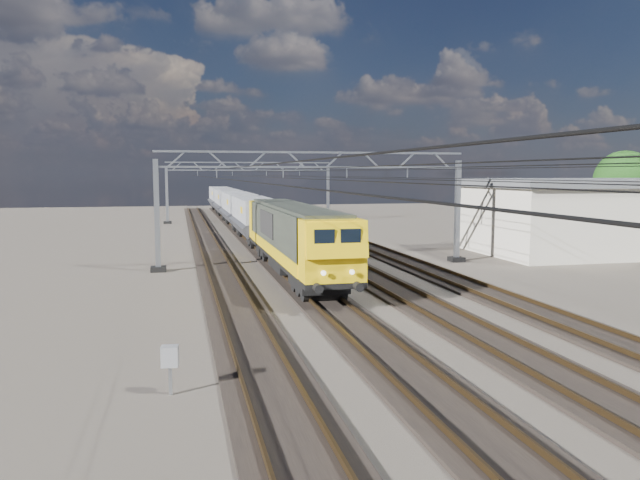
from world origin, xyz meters
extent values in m
plane|color=#2A2620|center=(0.00, 0.00, 0.00)|extent=(160.00, 160.00, 0.00)
cube|color=black|center=(-6.00, 0.00, 0.06)|extent=(2.60, 140.00, 0.12)
cube|color=#4F3A1F|center=(-6.72, 0.00, 0.22)|extent=(0.08, 140.00, 0.16)
cube|color=#4F3A1F|center=(-5.28, 0.00, 0.22)|extent=(0.08, 140.00, 0.16)
cube|color=black|center=(-2.00, 0.00, 0.06)|extent=(2.60, 140.00, 0.12)
cube|color=#4F3A1F|center=(-2.72, 0.00, 0.22)|extent=(0.08, 140.00, 0.16)
cube|color=#4F3A1F|center=(-1.28, 0.00, 0.22)|extent=(0.08, 140.00, 0.16)
cube|color=black|center=(2.00, 0.00, 0.06)|extent=(2.60, 140.00, 0.12)
cube|color=#4F3A1F|center=(1.28, 0.00, 0.22)|extent=(0.08, 140.00, 0.16)
cube|color=#4F3A1F|center=(2.72, 0.00, 0.22)|extent=(0.08, 140.00, 0.16)
cube|color=black|center=(6.00, 0.00, 0.06)|extent=(2.60, 140.00, 0.12)
cube|color=#4F3A1F|center=(5.28, 0.00, 0.22)|extent=(0.08, 140.00, 0.16)
cube|color=#4F3A1F|center=(6.72, 0.00, 0.22)|extent=(0.08, 140.00, 0.16)
cube|color=#949AA2|center=(-9.50, 4.00, 3.30)|extent=(0.30, 0.30, 6.60)
cube|color=#949AA2|center=(9.50, 4.00, 3.30)|extent=(0.30, 0.30, 6.60)
cube|color=black|center=(-9.50, 4.00, 0.15)|extent=(0.90, 0.90, 0.30)
cube|color=black|center=(9.50, 4.00, 0.15)|extent=(0.90, 0.90, 0.30)
cube|color=#949AA2|center=(0.00, 4.00, 7.05)|extent=(19.30, 0.18, 0.12)
cube|color=#949AA2|center=(0.00, 4.00, 6.15)|extent=(19.30, 0.18, 0.12)
cube|color=#949AA2|center=(-8.31, 4.00, 6.60)|extent=(1.03, 0.10, 0.94)
cube|color=#949AA2|center=(-5.94, 4.00, 6.60)|extent=(1.03, 0.10, 0.94)
cube|color=#949AA2|center=(-3.56, 4.00, 6.60)|extent=(1.03, 0.10, 0.94)
cube|color=#949AA2|center=(-1.19, 4.00, 6.60)|extent=(1.03, 0.10, 0.94)
cube|color=#949AA2|center=(1.19, 4.00, 6.60)|extent=(1.03, 0.10, 0.94)
cube|color=#949AA2|center=(3.56, 4.00, 6.60)|extent=(1.03, 0.10, 0.94)
cube|color=#949AA2|center=(5.94, 4.00, 6.60)|extent=(1.03, 0.10, 0.94)
cube|color=#949AA2|center=(8.31, 4.00, 6.60)|extent=(1.03, 0.10, 0.94)
cube|color=#949AA2|center=(-6.00, 4.00, 5.82)|extent=(0.06, 0.06, 0.65)
cube|color=#949AA2|center=(-2.00, 4.00, 5.82)|extent=(0.06, 0.06, 0.65)
cube|color=#949AA2|center=(2.00, 4.00, 5.82)|extent=(0.06, 0.06, 0.65)
cube|color=#949AA2|center=(6.00, 4.00, 5.82)|extent=(0.06, 0.06, 0.65)
cube|color=#949AA2|center=(-9.50, 40.00, 3.30)|extent=(0.30, 0.30, 6.60)
cube|color=#949AA2|center=(9.50, 40.00, 3.30)|extent=(0.30, 0.30, 6.60)
cube|color=black|center=(-9.50, 40.00, 0.15)|extent=(0.90, 0.90, 0.30)
cube|color=black|center=(9.50, 40.00, 0.15)|extent=(0.90, 0.90, 0.30)
cube|color=#949AA2|center=(0.00, 40.00, 7.05)|extent=(19.30, 0.18, 0.12)
cube|color=#949AA2|center=(0.00, 40.00, 6.15)|extent=(19.30, 0.18, 0.12)
cube|color=#949AA2|center=(-8.31, 40.00, 6.60)|extent=(1.03, 0.10, 0.94)
cube|color=#949AA2|center=(-5.94, 40.00, 6.60)|extent=(1.03, 0.10, 0.94)
cube|color=#949AA2|center=(-3.56, 40.00, 6.60)|extent=(1.03, 0.10, 0.94)
cube|color=#949AA2|center=(-1.19, 40.00, 6.60)|extent=(1.03, 0.10, 0.94)
cube|color=#949AA2|center=(1.19, 40.00, 6.60)|extent=(1.03, 0.10, 0.94)
cube|color=#949AA2|center=(3.56, 40.00, 6.60)|extent=(1.03, 0.10, 0.94)
cube|color=#949AA2|center=(5.94, 40.00, 6.60)|extent=(1.03, 0.10, 0.94)
cube|color=#949AA2|center=(8.31, 40.00, 6.60)|extent=(1.03, 0.10, 0.94)
cube|color=#949AA2|center=(-6.00, 40.00, 5.82)|extent=(0.06, 0.06, 0.65)
cube|color=#949AA2|center=(-2.00, 40.00, 5.82)|extent=(0.06, 0.06, 0.65)
cube|color=#949AA2|center=(2.00, 40.00, 5.82)|extent=(0.06, 0.06, 0.65)
cube|color=#949AA2|center=(6.00, 40.00, 5.82)|extent=(0.06, 0.06, 0.65)
cylinder|color=black|center=(-6.00, 8.00, 5.50)|extent=(0.03, 140.00, 0.03)
cylinder|color=black|center=(-6.00, 8.00, 6.00)|extent=(0.03, 140.00, 0.03)
cylinder|color=black|center=(-2.00, 8.00, 5.50)|extent=(0.03, 140.00, 0.03)
cylinder|color=black|center=(-2.00, 8.00, 6.00)|extent=(0.03, 140.00, 0.03)
cylinder|color=black|center=(2.00, 8.00, 5.50)|extent=(0.03, 140.00, 0.03)
cylinder|color=black|center=(2.00, 8.00, 6.00)|extent=(0.03, 140.00, 0.03)
cylinder|color=black|center=(6.00, 8.00, 5.50)|extent=(0.03, 140.00, 0.03)
cylinder|color=black|center=(6.00, 8.00, 6.00)|extent=(0.03, 140.00, 0.03)
cube|color=black|center=(-2.00, -5.61, 0.75)|extent=(2.20, 3.60, 0.60)
cube|color=black|center=(-2.00, 7.39, 0.75)|extent=(2.20, 3.60, 0.60)
cube|color=black|center=(-2.00, 0.89, 1.13)|extent=(2.65, 20.00, 0.25)
cube|color=black|center=(-2.00, 0.89, 0.75)|extent=(2.20, 4.50, 0.75)
cube|color=#282D25|center=(-2.00, 0.89, 2.55)|extent=(2.65, 17.00, 2.60)
cube|color=yellow|center=(-3.34, 0.89, 1.55)|extent=(0.04, 17.00, 0.60)
cube|color=yellow|center=(-0.66, 0.89, 1.55)|extent=(0.04, 17.00, 0.60)
cube|color=black|center=(-3.35, 1.89, 2.90)|extent=(0.05, 5.00, 1.40)
cube|color=black|center=(-0.65, 1.89, 2.90)|extent=(0.05, 5.00, 1.40)
cube|color=#282D25|center=(-2.00, 0.89, 3.92)|extent=(2.25, 18.00, 0.15)
cube|color=yellow|center=(-2.00, -8.21, 2.55)|extent=(2.65, 1.80, 2.60)
cube|color=yellow|center=(-2.00, -9.16, 3.05)|extent=(2.60, 0.46, 1.52)
cube|color=black|center=(-2.55, -9.26, 3.15)|extent=(0.85, 0.08, 0.75)
cube|color=black|center=(-1.45, -9.26, 3.15)|extent=(0.85, 0.08, 0.75)
cylinder|color=black|center=(-2.85, -9.41, 1.15)|extent=(0.36, 0.50, 0.36)
cylinder|color=black|center=(-1.15, -9.41, 1.15)|extent=(0.36, 0.50, 0.36)
cylinder|color=white|center=(-2.60, -9.31, 1.75)|extent=(0.20, 0.08, 0.20)
cylinder|color=white|center=(-1.40, -9.31, 1.75)|extent=(0.20, 0.08, 0.20)
cube|color=yellow|center=(-2.00, 9.99, 2.55)|extent=(2.65, 1.80, 2.60)
cube|color=yellow|center=(-2.00, 10.94, 3.05)|extent=(2.60, 0.46, 1.52)
cube|color=black|center=(-2.55, 11.04, 3.15)|extent=(0.85, 0.08, 0.75)
cube|color=black|center=(-1.45, 11.04, 3.15)|extent=(0.85, 0.08, 0.75)
cylinder|color=black|center=(-2.85, 11.19, 1.15)|extent=(0.36, 0.50, 0.36)
cylinder|color=black|center=(-1.15, 11.19, 1.15)|extent=(0.36, 0.50, 0.36)
cylinder|color=white|center=(-2.60, 11.09, 1.75)|extent=(0.20, 0.08, 0.20)
cylinder|color=white|center=(-1.40, 11.09, 1.75)|extent=(0.20, 0.08, 0.20)
cube|color=black|center=(-2.00, 14.09, 0.72)|extent=(2.20, 2.60, 0.55)
cube|color=black|center=(-2.00, 23.09, 0.72)|extent=(2.20, 2.60, 0.55)
cube|color=black|center=(-2.00, 18.59, 1.08)|extent=(2.40, 13.00, 0.20)
cube|color=gray|center=(-2.00, 18.59, 2.80)|extent=(2.80, 12.00, 1.80)
cube|color=#43454B|center=(-2.95, 18.59, 1.55)|extent=(1.48, 12.00, 1.36)
cube|color=#43454B|center=(-1.05, 18.59, 1.55)|extent=(1.48, 12.00, 1.36)
cube|color=yellow|center=(-3.42, 15.59, 2.90)|extent=(0.04, 1.20, 0.50)
cube|color=black|center=(-2.00, 28.29, 0.72)|extent=(2.20, 2.60, 0.55)
cube|color=black|center=(-2.00, 37.29, 0.72)|extent=(2.20, 2.60, 0.55)
cube|color=black|center=(-2.00, 32.79, 1.08)|extent=(2.40, 13.00, 0.20)
cube|color=gray|center=(-2.00, 32.79, 2.80)|extent=(2.80, 12.00, 1.80)
cube|color=#43454B|center=(-2.95, 32.79, 1.55)|extent=(1.48, 12.00, 1.36)
cube|color=#43454B|center=(-1.05, 32.79, 1.55)|extent=(1.48, 12.00, 1.36)
cube|color=yellow|center=(-3.42, 29.79, 2.90)|extent=(0.04, 1.20, 0.50)
cube|color=black|center=(-2.00, 42.49, 0.72)|extent=(2.20, 2.60, 0.55)
cube|color=black|center=(-2.00, 51.49, 0.72)|extent=(2.20, 2.60, 0.55)
cube|color=black|center=(-2.00, 46.99, 1.08)|extent=(2.40, 13.00, 0.20)
cube|color=gray|center=(-2.00, 46.99, 2.80)|extent=(2.80, 12.00, 1.80)
cube|color=#43454B|center=(-2.95, 46.99, 1.55)|extent=(1.48, 12.00, 1.36)
cube|color=#43454B|center=(-1.05, 46.99, 1.55)|extent=(1.48, 12.00, 1.36)
cube|color=yellow|center=(-3.42, 43.99, 2.90)|extent=(0.04, 1.20, 0.50)
cube|color=black|center=(-2.00, 56.69, 0.72)|extent=(2.20, 2.60, 0.55)
cube|color=black|center=(-2.00, 65.69, 0.72)|extent=(2.20, 2.60, 0.55)
cube|color=black|center=(-2.00, 61.19, 1.08)|extent=(2.40, 13.00, 0.20)
cube|color=gray|center=(-2.00, 61.19, 2.80)|extent=(2.80, 12.00, 1.80)
cube|color=#43454B|center=(-2.95, 61.19, 1.55)|extent=(1.48, 12.00, 1.36)
cube|color=#43454B|center=(-1.05, 61.19, 1.55)|extent=(1.48, 12.00, 1.36)
cube|color=yellow|center=(-3.42, 58.19, 2.90)|extent=(0.04, 1.20, 0.50)
cube|color=#949AA2|center=(-8.58, -17.34, 0.38)|extent=(0.09, 0.09, 0.76)
cube|color=#9D9FA4|center=(-8.58, -17.34, 1.04)|extent=(0.47, 0.37, 0.55)
cube|color=silver|center=(22.00, 6.00, 2.40)|extent=(18.00, 10.00, 4.80)
cube|color=slate|center=(22.00, 6.00, 5.10)|extent=(18.60, 10.60, 0.60)
cylinder|color=#382619|center=(30.00, 14.00, 1.85)|extent=(0.70, 0.70, 3.70)
sphere|color=#12360E|center=(30.00, 14.00, 5.18)|extent=(5.18, 5.18, 5.18)
camera|label=1|loc=(-8.28, -33.60, 5.76)|focal=35.00mm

